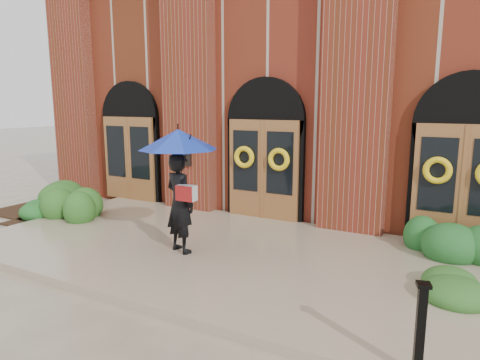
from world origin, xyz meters
The scene contains 7 objects.
ground centered at (0.00, 0.00, 0.00)m, with size 90.00×90.00×0.00m, color gray.
landing centered at (0.00, 0.15, 0.07)m, with size 10.00×5.30×0.15m, color gray.
church_building centered at (0.00, 8.78, 3.50)m, with size 16.20×12.53×7.00m.
man_with_umbrella centered at (-0.31, -0.37, 1.85)m, with size 1.90×1.90×2.43m.
metal_post centered at (4.30, -2.35, 0.71)m, with size 0.18×0.18×1.07m.
hedge_wall_left centered at (-5.49, 0.55, 0.43)m, with size 3.35×1.34×0.86m, color #26541C.
hedge_front_left centered at (-5.10, 0.00, 0.24)m, with size 1.35×1.16×0.48m, color #1C541F.
Camera 1 is at (4.63, -6.94, 3.07)m, focal length 32.00 mm.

